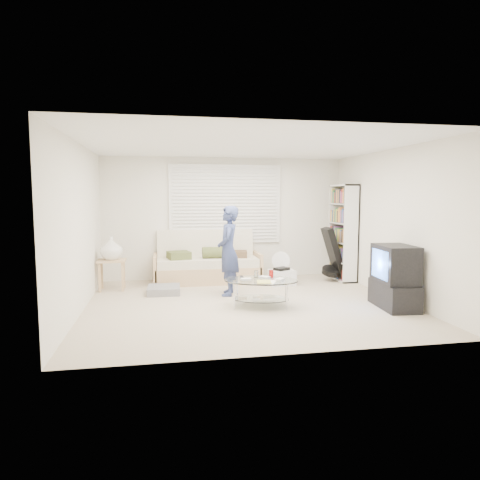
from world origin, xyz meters
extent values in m
plane|color=tan|center=(0.00, 0.00, 0.00)|extent=(5.00, 5.00, 0.00)
cube|color=silver|center=(0.00, 2.25, 1.25)|extent=(5.00, 0.02, 2.50)
cube|color=silver|center=(0.00, -2.25, 1.25)|extent=(5.00, 0.02, 2.50)
cube|color=silver|center=(-2.50, 0.00, 1.25)|extent=(0.02, 4.50, 2.50)
cube|color=silver|center=(2.50, 0.00, 1.25)|extent=(0.02, 4.50, 2.50)
cube|color=white|center=(0.00, 0.00, 2.50)|extent=(5.00, 4.50, 0.02)
cube|color=white|center=(0.00, 2.22, 1.55)|extent=(2.32, 0.06, 1.62)
cube|color=black|center=(0.00, 2.21, 1.55)|extent=(2.20, 0.01, 1.50)
cube|color=silver|center=(0.00, 2.18, 1.55)|extent=(2.16, 0.04, 1.50)
cube|color=silver|center=(0.00, 2.20, 1.55)|extent=(2.32, 0.08, 1.62)
cube|color=tan|center=(-0.43, 1.83, 0.16)|extent=(2.05, 0.82, 0.33)
cube|color=beige|center=(-0.43, 1.81, 0.41)|extent=(1.97, 0.76, 0.16)
cube|color=beige|center=(-0.43, 2.16, 0.72)|extent=(1.97, 0.23, 0.63)
cube|color=tan|center=(-1.45, 1.83, 0.29)|extent=(0.06, 0.82, 0.57)
cube|color=tan|center=(0.60, 1.83, 0.29)|extent=(0.06, 0.82, 0.57)
cube|color=#494F2A|center=(-0.99, 1.78, 0.56)|extent=(0.49, 0.49, 0.14)
cylinder|color=#494F2A|center=(-0.27, 1.75, 0.60)|extent=(0.51, 0.23, 0.23)
cube|color=#4E3C27|center=(0.19, 1.81, 0.55)|extent=(0.43, 0.43, 0.12)
cube|color=slate|center=(-1.30, 0.97, 0.06)|extent=(0.58, 0.58, 0.13)
cube|color=tan|center=(-2.22, 1.41, 0.55)|extent=(0.50, 0.40, 0.04)
cube|color=tan|center=(-2.42, 1.27, 0.27)|extent=(0.04, 0.04, 0.54)
cube|color=tan|center=(-2.02, 1.27, 0.27)|extent=(0.04, 0.04, 0.54)
cube|color=tan|center=(-2.42, 1.56, 0.27)|extent=(0.04, 0.04, 0.54)
cube|color=tan|center=(-2.02, 1.56, 0.27)|extent=(0.04, 0.04, 0.54)
imported|color=white|center=(-2.22, 1.41, 0.77)|extent=(0.40, 0.40, 0.42)
cube|color=white|center=(2.33, 1.59, 0.97)|extent=(0.31, 0.82, 1.94)
cube|color=black|center=(2.10, 1.48, 0.56)|extent=(0.45, 0.39, 1.06)
cylinder|color=black|center=(2.06, 1.48, 0.20)|extent=(0.39, 0.40, 0.22)
cylinder|color=white|center=(1.03, 1.65, 0.01)|extent=(0.25, 0.25, 0.03)
cylinder|color=white|center=(1.03, 1.65, 0.17)|extent=(0.03, 0.03, 0.31)
cylinder|color=white|center=(1.03, 1.65, 0.43)|extent=(0.38, 0.24, 0.37)
cylinder|color=white|center=(1.03, 1.65, 0.43)|extent=(0.11, 0.09, 0.09)
cube|color=white|center=(0.96, 1.29, 0.15)|extent=(0.51, 0.38, 0.29)
cube|color=black|center=(0.96, 1.29, 0.32)|extent=(0.33, 0.30, 0.05)
cube|color=black|center=(2.20, -0.65, 0.20)|extent=(0.54, 0.92, 0.40)
cube|color=black|center=(2.20, -0.65, 0.68)|extent=(0.55, 0.78, 0.57)
cube|color=#5591FF|center=(1.96, -0.63, 0.68)|extent=(0.06, 0.57, 0.44)
ellipsoid|color=silver|center=(0.19, -0.22, 0.42)|extent=(1.29, 1.00, 0.02)
ellipsoid|color=silver|center=(0.19, -0.22, 0.12)|extent=(0.99, 0.76, 0.01)
cylinder|color=silver|center=(-0.25, -0.34, 0.20)|extent=(0.03, 0.03, 0.40)
cylinder|color=silver|center=(0.51, -0.55, 0.20)|extent=(0.03, 0.03, 0.40)
cylinder|color=silver|center=(-0.13, 0.10, 0.20)|extent=(0.03, 0.03, 0.40)
cylinder|color=silver|center=(0.63, -0.10, 0.20)|extent=(0.03, 0.03, 0.40)
cube|color=white|center=(-0.05, -0.24, 0.44)|extent=(0.16, 0.10, 0.04)
cube|color=white|center=(0.27, -0.14, 0.44)|extent=(0.18, 0.18, 0.04)
cube|color=white|center=(0.46, -0.35, 0.44)|extent=(0.18, 0.18, 0.04)
cylinder|color=silver|center=(0.16, -0.02, 0.48)|extent=(0.07, 0.07, 0.11)
cylinder|color=red|center=(0.40, -0.06, 0.48)|extent=(0.07, 0.07, 0.12)
cube|color=black|center=(-0.08, -0.02, 0.44)|extent=(0.07, 0.18, 0.02)
cube|color=white|center=(0.24, -0.43, 0.43)|extent=(0.35, 0.38, 0.01)
cube|color=#C4BE55|center=(0.19, -0.44, 0.44)|extent=(0.25, 0.31, 0.01)
imported|color=navy|center=(-0.18, 0.66, 0.78)|extent=(0.47, 0.63, 1.55)
camera|label=1|loc=(-1.31, -6.58, 1.72)|focal=32.00mm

